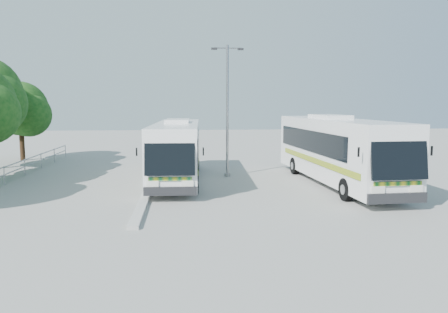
{
  "coord_description": "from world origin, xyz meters",
  "views": [
    {
      "loc": [
        -0.5,
        -20.65,
        4.3
      ],
      "look_at": [
        1.5,
        1.39,
        1.59
      ],
      "focal_mm": 35.0,
      "sensor_mm": 36.0,
      "label": 1
    }
  ],
  "objects": [
    {
      "name": "railing",
      "position": [
        -10.0,
        4.0,
        0.74
      ],
      "size": [
        0.06,
        22.0,
        1.0
      ],
      "color": "gray",
      "rests_on": "ground"
    },
    {
      "name": "kerb_divider",
      "position": [
        -2.3,
        2.0,
        0.07
      ],
      "size": [
        0.4,
        16.0,
        0.15
      ],
      "primitive_type": "cube",
      "color": "#B2B2AD",
      "rests_on": "ground"
    },
    {
      "name": "tree_far_e",
      "position": [
        -12.63,
        13.3,
        3.89
      ],
      "size": [
        4.54,
        4.28,
        5.92
      ],
      "color": "#382314",
      "rests_on": "ground"
    },
    {
      "name": "coach_main",
      "position": [
        -0.92,
        3.69,
        1.75
      ],
      "size": [
        2.83,
        11.62,
        3.2
      ],
      "rotation": [
        0.0,
        0.0,
        -0.04
      ],
      "color": "white",
      "rests_on": "ground"
    },
    {
      "name": "lamppost",
      "position": [
        2.0,
        4.75,
        4.21
      ],
      "size": [
        1.86,
        0.22,
        7.62
      ],
      "rotation": [
        0.0,
        0.0,
        0.03
      ],
      "color": "gray",
      "rests_on": "ground"
    },
    {
      "name": "ground",
      "position": [
        0.0,
        0.0,
        0.0
      ],
      "size": [
        100.0,
        100.0,
        0.0
      ],
      "primitive_type": "plane",
      "color": "gray",
      "rests_on": "ground"
    },
    {
      "name": "coach_adjacent",
      "position": [
        7.52,
        1.74,
        1.9
      ],
      "size": [
        3.25,
        12.62,
        3.47
      ],
      "rotation": [
        0.0,
        0.0,
        0.06
      ],
      "color": "silver",
      "rests_on": "ground"
    }
  ]
}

